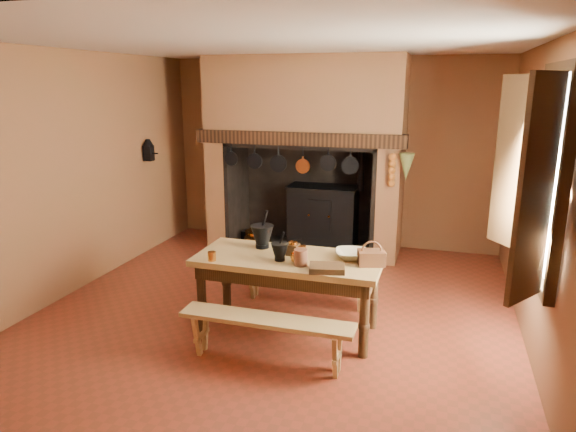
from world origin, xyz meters
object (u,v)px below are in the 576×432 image
object	(u,v)px
coffee_grinder	(293,249)
iron_range	(324,216)
bench_front	(266,329)
wicker_basket	(371,257)
work_table	(288,269)
mixing_bowl	(352,254)

from	to	relation	value
coffee_grinder	iron_range	bearing A→B (deg)	103.32
bench_front	wicker_basket	distance (m)	1.17
iron_range	bench_front	xyz separation A→B (m)	(0.29, -3.46, -0.16)
iron_range	coffee_grinder	distance (m)	2.78
work_table	mixing_bowl	world-z (taller)	mixing_bowl
work_table	iron_range	bearing A→B (deg)	95.99
coffee_grinder	mixing_bowl	xyz separation A→B (m)	(0.57, 0.07, -0.03)
mixing_bowl	work_table	bearing A→B (deg)	-167.56
work_table	wicker_basket	xyz separation A→B (m)	(0.80, 0.01, 0.20)
bench_front	wicker_basket	world-z (taller)	wicker_basket
wicker_basket	work_table	bearing A→B (deg)	163.40
bench_front	mixing_bowl	size ratio (longest dim) A/B	4.83
mixing_bowl	wicker_basket	size ratio (longest dim) A/B	1.14
iron_range	wicker_basket	xyz separation A→B (m)	(1.10, -2.79, 0.37)
work_table	coffee_grinder	size ratio (longest dim) A/B	10.48
work_table	mixing_bowl	distance (m)	0.63
work_table	bench_front	distance (m)	0.74
iron_range	mixing_bowl	size ratio (longest dim) A/B	4.95
mixing_bowl	wicker_basket	bearing A→B (deg)	-31.73
iron_range	work_table	bearing A→B (deg)	-84.01
bench_front	coffee_grinder	distance (m)	0.89
iron_range	coffee_grinder	bearing A→B (deg)	-83.33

